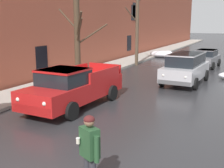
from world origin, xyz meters
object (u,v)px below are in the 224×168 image
at_px(suv_silver_parked_kerbside_close, 186,67).
at_px(pedestrian_with_coffee, 90,149).
at_px(pickup_truck_red_approaching_near_lane, 73,87).
at_px(bare_tree_mid_block, 138,20).
at_px(sedan_grey_parked_kerbside_mid, 206,58).
at_px(bare_tree_second_along_sidewalk, 78,39).

relative_size(suv_silver_parked_kerbside_close, pedestrian_with_coffee, 2.73).
distance_m(pickup_truck_red_approaching_near_lane, pedestrian_with_coffee, 6.66).
xyz_separation_m(pickup_truck_red_approaching_near_lane, suv_silver_parked_kerbside_close, (3.35, 7.09, 0.11)).
distance_m(bare_tree_mid_block, suv_silver_parked_kerbside_close, 8.43).
height_order(bare_tree_mid_block, sedan_grey_parked_kerbside_mid, bare_tree_mid_block).
relative_size(bare_tree_second_along_sidewalk, bare_tree_mid_block, 0.72).
bearing_deg(suv_silver_parked_kerbside_close, bare_tree_second_along_sidewalk, -146.79).
xyz_separation_m(sedan_grey_parked_kerbside_mid, pedestrian_with_coffee, (0.44, -19.84, 0.29)).
distance_m(bare_tree_second_along_sidewalk, suv_silver_parked_kerbside_close, 6.62).
bearing_deg(bare_tree_mid_block, sedan_grey_parked_kerbside_mid, 15.25).
relative_size(bare_tree_second_along_sidewalk, pedestrian_with_coffee, 2.99).
relative_size(sedan_grey_parked_kerbside_mid, pedestrian_with_coffee, 2.25).
bearing_deg(bare_tree_mid_block, pickup_truck_red_approaching_near_lane, -81.30).
distance_m(pickup_truck_red_approaching_near_lane, sedan_grey_parked_kerbside_mid, 14.89).
height_order(bare_tree_mid_block, pedestrian_with_coffee, bare_tree_mid_block).
xyz_separation_m(pickup_truck_red_approaching_near_lane, sedan_grey_parked_kerbside_mid, (3.49, 14.47, -0.13)).
relative_size(bare_tree_second_along_sidewalk, suv_silver_parked_kerbside_close, 1.09).
distance_m(suv_silver_parked_kerbside_close, pedestrian_with_coffee, 12.47).
bearing_deg(sedan_grey_parked_kerbside_mid, pedestrian_with_coffee, -88.72).
bearing_deg(pickup_truck_red_approaching_near_lane, bare_tree_mid_block, 98.70).
height_order(bare_tree_second_along_sidewalk, bare_tree_mid_block, bare_tree_mid_block).
bearing_deg(sedan_grey_parked_kerbside_mid, suv_silver_parked_kerbside_close, -91.06).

